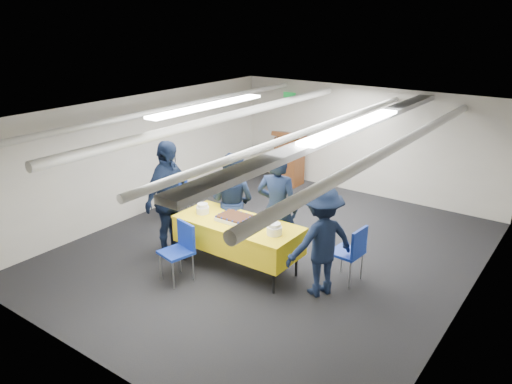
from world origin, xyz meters
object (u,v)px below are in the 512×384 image
podium (289,158)px  chair_near (181,246)px  sheet_cake (234,218)px  chair_right (352,249)px  chair_left (178,191)px  sailor_d (321,241)px  sailor_a (277,209)px  sailor_b (232,201)px  sailor_c (168,199)px  serving_table (238,235)px

podium → chair_near: size_ratio=1.44×
sheet_cake → chair_right: size_ratio=0.57×
chair_left → sheet_cake: bearing=-23.8°
chair_near → sailor_d: 2.04m
sailor_a → sailor_d: 1.08m
sailor_a → sailor_b: (-0.90, 0.02, -0.08)m
sheet_cake → sailor_c: (-1.14, -0.24, 0.13)m
chair_left → sailor_d: bearing=-13.3°
sailor_d → chair_left: bearing=-75.2°
sheet_cake → podium: podium is taller
chair_right → sailor_c: (-2.80, -0.85, 0.41)m
serving_table → chair_near: 0.89m
sailor_a → sailor_b: 0.90m
serving_table → sailor_b: bearing=134.8°
podium → chair_left: podium is taller
podium → serving_table: bearing=-68.6°
sailor_c → chair_right: bearing=-84.8°
chair_near → sailor_b: sailor_b is taller
sheet_cake → chair_left: 2.29m
chair_left → sailor_c: bearing=-51.0°
serving_table → sheet_cake: (-0.08, 0.01, 0.25)m
chair_near → sailor_c: sailor_c is taller
serving_table → sailor_b: size_ratio=1.20×
serving_table → podium: bearing=111.4°
sailor_b → chair_right: bearing=173.6°
sheet_cake → podium: 4.09m
chair_near → chair_right: bearing=33.3°
sheet_cake → sailor_b: bearing=131.1°
serving_table → chair_near: (-0.48, -0.74, -0.03)m
chair_left → sailor_d: 3.62m
chair_right → sheet_cake: bearing=-160.1°
chair_right → sailor_d: size_ratio=0.55×
chair_right → podium: bearing=133.8°
serving_table → chair_left: (-2.16, 0.93, -0.03)m
sailor_c → sheet_cake: bearing=-89.4°
chair_right → chair_left: bearing=175.2°
chair_near → podium: bearing=102.6°
chair_near → sailor_c: size_ratio=0.46×
chair_left → sailor_c: 1.55m
sailor_b → sheet_cake: bearing=122.6°
serving_table → sheet_cake: size_ratio=3.97×
chair_right → sailor_a: sailor_a is taller
chair_near → chair_right: (2.07, 1.36, 0.00)m
chair_left → sailor_b: sailor_b is taller
sheet_cake → sailor_b: (-0.46, 0.52, 0.00)m
podium → sailor_b: sailor_b is taller
sheet_cake → sailor_c: size_ratio=0.26×
chair_near → chair_left: 2.37m
sheet_cake → sailor_d: size_ratio=0.31×
chair_near → sailor_a: sailor_a is taller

